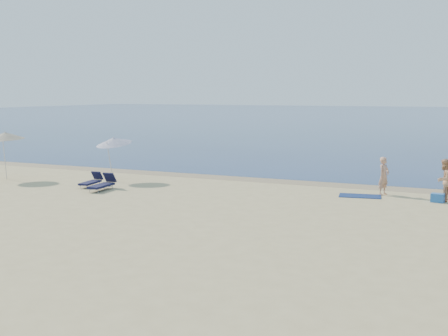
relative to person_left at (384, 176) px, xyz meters
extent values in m
cube|color=#0C204C|center=(-4.17, 82.44, -0.82)|extent=(240.00, 160.00, 0.01)
cube|color=#847254|center=(-4.17, 1.84, -0.82)|extent=(240.00, 1.60, 0.00)
imported|color=tan|center=(0.00, 0.00, 0.00)|extent=(0.60, 0.71, 1.65)
imported|color=tan|center=(2.45, -0.49, 0.04)|extent=(0.97, 1.05, 1.74)
cube|color=#0F1F4C|center=(-0.86, -0.76, -0.81)|extent=(1.87, 1.22, 0.03)
cube|color=#1F5AAB|center=(2.25, -0.83, -0.65)|extent=(0.55, 0.42, 0.36)
cylinder|color=silver|center=(-13.02, -1.65, 0.17)|extent=(0.12, 0.40, 2.07)
cone|color=white|center=(-13.02, -1.29, 1.18)|extent=(2.14, 2.16, 0.63)
sphere|color=silver|center=(-13.02, -1.29, 1.36)|extent=(0.06, 0.06, 0.06)
cylinder|color=silver|center=(-18.35, -3.21, 0.27)|extent=(0.08, 0.17, 2.28)
cone|color=beige|center=(-18.35, -3.10, 1.40)|extent=(2.30, 2.32, 0.46)
sphere|color=silver|center=(-18.35, -3.10, 1.60)|extent=(0.07, 0.07, 0.07)
cube|color=#131434|center=(-12.99, -3.35, -0.63)|extent=(0.62, 1.37, 0.09)
cube|color=#131434|center=(-13.06, -2.69, -0.38)|extent=(0.52, 0.37, 0.43)
cylinder|color=#A5A5AD|center=(-12.80, -3.33, -0.73)|extent=(0.03, 0.03, 0.20)
cube|color=black|center=(-11.89, -4.00, -0.61)|extent=(0.64, 1.53, 0.10)
cube|color=black|center=(-11.94, -3.26, -0.33)|extent=(0.57, 0.40, 0.48)
cylinder|color=#A5A5AD|center=(-11.67, -3.99, -0.72)|extent=(0.03, 0.03, 0.22)
camera|label=1|loc=(3.23, -24.76, 3.58)|focal=45.00mm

